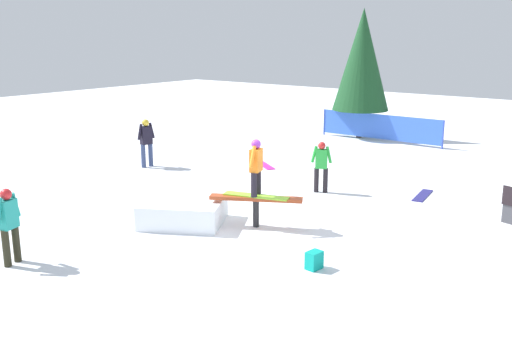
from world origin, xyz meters
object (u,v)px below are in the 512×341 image
object	(u,v)px
main_rider_on_rail	(256,169)
bystander_teal	(9,222)
bystander_black	(146,140)
loose_snowboard_magenta	(264,164)
pine_tree_near	(362,60)
loose_snowboard_navy	(423,195)
rail_feature	(256,201)
bystander_green	(321,164)
backpack_on_snow	(314,260)

from	to	relation	value
main_rider_on_rail	bystander_teal	size ratio (longest dim) A/B	1.03
bystander_black	loose_snowboard_magenta	world-z (taller)	bystander_black
main_rider_on_rail	pine_tree_near	size ratio (longest dim) A/B	0.29
loose_snowboard_navy	loose_snowboard_magenta	distance (m)	5.64
bystander_black	bystander_teal	xyz separation A→B (m)	(4.05, -7.05, -0.05)
rail_feature	main_rider_on_rail	world-z (taller)	main_rider_on_rail
bystander_green	pine_tree_near	world-z (taller)	pine_tree_near
bystander_black	pine_tree_near	xyz separation A→B (m)	(2.96, 9.12, 2.32)
main_rider_on_rail	loose_snowboard_navy	distance (m)	5.31
main_rider_on_rail	backpack_on_snow	world-z (taller)	main_rider_on_rail
loose_snowboard_magenta	bystander_green	bearing A→B (deg)	-174.35
main_rider_on_rail	bystander_black	bearing A→B (deg)	141.28
main_rider_on_rail	bystander_black	size ratio (longest dim) A/B	0.97
bystander_green	bystander_teal	world-z (taller)	bystander_teal
rail_feature	main_rider_on_rail	bearing A→B (deg)	0.00
bystander_teal	pine_tree_near	bearing A→B (deg)	-13.56
main_rider_on_rail	loose_snowboard_navy	bearing A→B (deg)	49.44
bystander_black	backpack_on_snow	xyz separation A→B (m)	(8.73, -3.79, -0.71)
loose_snowboard_navy	pine_tree_near	xyz separation A→B (m)	(-5.52, 6.96, 3.19)
loose_snowboard_magenta	backpack_on_snow	size ratio (longest dim) A/B	4.49
rail_feature	backpack_on_snow	size ratio (longest dim) A/B	5.77
bystander_black	pine_tree_near	world-z (taller)	pine_tree_near
bystander_green	bystander_teal	distance (m)	8.13
loose_snowboard_magenta	pine_tree_near	distance (m)	7.30
loose_snowboard_magenta	pine_tree_near	world-z (taller)	pine_tree_near
bystander_green	loose_snowboard_navy	bearing A→B (deg)	-178.07
pine_tree_near	backpack_on_snow	bearing A→B (deg)	-65.93
loose_snowboard_navy	backpack_on_snow	xyz separation A→B (m)	(0.25, -5.94, 0.16)
loose_snowboard_magenta	backpack_on_snow	xyz separation A→B (m)	(5.87, -6.33, 0.16)
bystander_teal	bystander_green	bearing A→B (deg)	-31.99
loose_snowboard_navy	backpack_on_snow	size ratio (longest dim) A/B	3.78
bystander_teal	loose_snowboard_navy	bearing A→B (deg)	-43.07
bystander_green	loose_snowboard_magenta	size ratio (longest dim) A/B	0.92
main_rider_on_rail	loose_snowboard_navy	world-z (taller)	main_rider_on_rail
bystander_green	bystander_teal	size ratio (longest dim) A/B	0.95
bystander_teal	backpack_on_snow	size ratio (longest dim) A/B	4.35
main_rider_on_rail	pine_tree_near	xyz separation A→B (m)	(-3.47, 11.67, 1.86)
backpack_on_snow	bystander_teal	bearing A→B (deg)	132.26
bystander_teal	loose_snowboard_magenta	distance (m)	9.71
loose_snowboard_navy	loose_snowboard_magenta	bearing A→B (deg)	-102.31
backpack_on_snow	pine_tree_near	bearing A→B (deg)	31.36
loose_snowboard_navy	backpack_on_snow	distance (m)	5.95
main_rider_on_rail	bystander_teal	bearing A→B (deg)	-134.88
rail_feature	bystander_teal	size ratio (longest dim) A/B	1.33
rail_feature	bystander_green	size ratio (longest dim) A/B	1.39
main_rider_on_rail	bystander_green	world-z (taller)	main_rider_on_rail
loose_snowboard_navy	loose_snowboard_magenta	xyz separation A→B (m)	(-5.63, 0.39, 0.00)
main_rider_on_rail	pine_tree_near	world-z (taller)	pine_tree_near
bystander_green	pine_tree_near	xyz separation A→B (m)	(-3.14, 8.31, 2.41)
bystander_teal	bystander_black	bearing A→B (deg)	12.47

